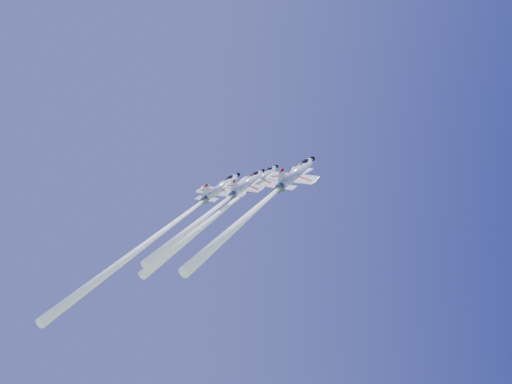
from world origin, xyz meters
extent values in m
cylinder|color=white|center=(2.61, 6.79, 93.46)|extent=(5.02, 8.86, 9.94)
cone|color=white|center=(6.57, 10.23, 97.50)|extent=(2.90, 3.23, 3.06)
cone|color=black|center=(7.49, 11.03, 98.44)|extent=(1.46, 1.63, 1.54)
cone|color=slate|center=(-1.03, 3.61, 89.73)|extent=(2.66, 2.60, 2.29)
ellipsoid|color=black|center=(5.03, 8.62, 96.57)|extent=(2.61, 2.57, 2.57)
cube|color=black|center=(4.14, 7.75, 95.89)|extent=(0.81, 0.81, 0.88)
cube|color=white|center=(2.00, 6.35, 92.60)|extent=(9.16, 7.33, 4.51)
cube|color=white|center=(3.04, 8.71, 94.91)|extent=(2.73, 2.33, 2.19)
cube|color=white|center=(4.83, 7.33, 94.34)|extent=(2.73, 2.33, 2.19)
cube|color=white|center=(-0.48, 4.13, 90.20)|extent=(4.95, 3.96, 2.39)
cube|color=white|center=(-0.67, 3.33, 91.53)|extent=(2.09, 2.96, 3.50)
cube|color=#B31108|center=(-0.80, 2.70, 92.65)|extent=(0.92, 1.00, 1.11)
cube|color=black|center=(2.81, 7.32, 92.81)|extent=(5.99, 5.23, 5.90)
sphere|color=white|center=(-1.17, 3.49, 89.59)|extent=(1.01, 1.10, 1.02)
cone|color=white|center=(-12.00, -5.94, 78.53)|extent=(10.81, 24.40, 29.00)
cylinder|color=white|center=(-7.11, 5.27, 90.10)|extent=(5.20, 9.17, 10.30)
cone|color=white|center=(-3.02, 8.84, 94.29)|extent=(3.00, 3.35, 3.17)
cone|color=black|center=(-2.06, 9.67, 95.26)|extent=(1.51, 1.68, 1.59)
cone|color=slate|center=(-10.89, 1.98, 86.24)|extent=(2.75, 2.69, 2.37)
ellipsoid|color=black|center=(-4.62, 7.17, 93.32)|extent=(2.71, 2.66, 2.66)
cube|color=black|center=(-5.54, 6.26, 92.62)|extent=(0.84, 0.83, 0.91)
cube|color=white|center=(-7.75, 4.82, 89.21)|extent=(9.49, 7.59, 4.67)
cube|color=white|center=(-6.67, 7.26, 91.61)|extent=(2.83, 2.41, 2.27)
cube|color=white|center=(-4.81, 5.83, 91.02)|extent=(2.83, 2.41, 2.27)
cube|color=white|center=(-10.32, 2.52, 86.73)|extent=(5.12, 4.10, 2.48)
cube|color=white|center=(-10.52, 1.69, 88.11)|extent=(2.16, 3.07, 3.63)
cube|color=#B31108|center=(-10.65, 1.03, 89.27)|extent=(0.95, 1.03, 1.15)
cube|color=black|center=(-6.90, 5.82, 89.43)|extent=(6.20, 5.41, 6.11)
sphere|color=white|center=(-11.03, 1.85, 86.10)|extent=(1.05, 1.13, 1.06)
cone|color=white|center=(-24.38, -9.77, 72.47)|extent=(12.86, 29.67, 35.41)
cylinder|color=white|center=(7.84, -3.31, 91.57)|extent=(6.07, 10.71, 12.01)
cone|color=white|center=(12.62, 0.86, 96.45)|extent=(3.50, 3.91, 3.70)
cone|color=black|center=(13.73, 1.82, 97.58)|extent=(1.76, 1.97, 1.86)
cone|color=slate|center=(3.43, -7.15, 87.06)|extent=(3.21, 3.14, 2.77)
ellipsoid|color=black|center=(10.75, -1.09, 95.32)|extent=(3.16, 3.10, 3.11)
cube|color=black|center=(9.68, -2.15, 94.50)|extent=(0.97, 0.97, 1.06)
cube|color=white|center=(7.10, -3.84, 90.53)|extent=(11.07, 8.86, 5.46)
cube|color=white|center=(8.36, -0.99, 93.32)|extent=(3.30, 2.81, 2.65)
cube|color=white|center=(10.52, -2.65, 92.63)|extent=(3.30, 2.81, 2.65)
cube|color=white|center=(4.10, -6.52, 87.63)|extent=(5.98, 4.78, 2.89)
cube|color=white|center=(3.87, -7.49, 89.24)|extent=(2.52, 3.58, 4.23)
cube|color=#B31108|center=(3.71, -8.25, 90.59)|extent=(1.11, 1.21, 1.34)
cube|color=black|center=(8.08, -2.67, 90.79)|extent=(7.24, 6.31, 7.13)
sphere|color=white|center=(3.26, -7.29, 86.89)|extent=(1.22, 1.32, 1.23)
cone|color=white|center=(-6.56, -15.85, 76.86)|extent=(10.53, 22.78, 26.84)
cylinder|color=white|center=(-2.57, -2.63, 88.96)|extent=(4.79, 8.45, 9.49)
cone|color=white|center=(1.21, 0.66, 92.82)|extent=(2.76, 3.09, 2.92)
cone|color=black|center=(2.08, 1.43, 93.71)|extent=(1.39, 1.55, 1.47)
cone|color=slate|center=(-6.05, -5.66, 85.40)|extent=(2.54, 2.48, 2.19)
ellipsoid|color=black|center=(-0.27, -0.88, 91.93)|extent=(2.49, 2.45, 2.45)
cube|color=black|center=(-1.12, -1.71, 91.28)|extent=(0.77, 0.77, 0.84)
cube|color=white|center=(-3.15, -3.04, 88.14)|extent=(8.74, 7.00, 4.31)
cube|color=white|center=(-2.16, -0.79, 90.35)|extent=(2.61, 2.22, 2.09)
cube|color=white|center=(-0.45, -2.11, 89.80)|extent=(2.61, 2.22, 2.09)
cube|color=white|center=(-5.52, -5.16, 85.85)|extent=(4.72, 3.78, 2.28)
cube|color=white|center=(-5.71, -5.93, 87.12)|extent=(1.99, 2.83, 3.34)
cube|color=#B31108|center=(-5.83, -6.53, 88.19)|extent=(0.87, 0.95, 1.06)
cube|color=black|center=(-2.38, -2.12, 88.34)|extent=(5.72, 4.99, 5.63)
sphere|color=white|center=(-6.18, -5.77, 85.27)|extent=(0.97, 1.05, 0.97)
cone|color=white|center=(-14.37, -12.90, 76.91)|extent=(8.65, 18.87, 22.27)
camera|label=1|loc=(-22.83, -114.86, 53.13)|focal=40.00mm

